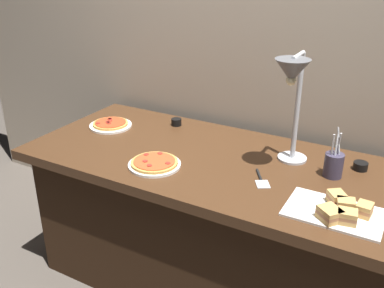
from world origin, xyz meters
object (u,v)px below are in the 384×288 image
object	(u,v)px
pizza_plate_center	(154,163)
serving_spatula	(261,180)
pizza_plate_front	(111,125)
utensil_holder	(334,164)
sauce_cup_near	(176,122)
sandwich_platter	(339,211)
sauce_cup_far	(361,166)
heat_lamp	(293,83)

from	to	relation	value
pizza_plate_center	serving_spatula	bearing A→B (deg)	13.20
pizza_plate_front	pizza_plate_center	xyz separation A→B (m)	(0.50, -0.29, 0.00)
utensil_holder	sauce_cup_near	bearing A→B (deg)	168.52
pizza_plate_front	sandwich_platter	bearing A→B (deg)	-12.43
pizza_plate_front	serving_spatula	distance (m)	1.00
sauce_cup_near	pizza_plate_center	bearing A→B (deg)	-70.12
sauce_cup_far	utensil_holder	size ratio (longest dim) A/B	0.29
utensil_holder	serving_spatula	xyz separation A→B (m)	(-0.27, -0.19, -0.06)
heat_lamp	pizza_plate_front	world-z (taller)	heat_lamp
utensil_holder	sandwich_platter	bearing A→B (deg)	-73.02
pizza_plate_center	sauce_cup_near	xyz separation A→B (m)	(-0.18, 0.50, 0.01)
sandwich_platter	serving_spatula	world-z (taller)	sandwich_platter
utensil_holder	heat_lamp	bearing A→B (deg)	-170.46
pizza_plate_front	pizza_plate_center	distance (m)	0.58
sandwich_platter	utensil_holder	distance (m)	0.33
pizza_plate_front	utensil_holder	bearing A→B (deg)	0.59
heat_lamp	serving_spatula	distance (m)	0.44
sandwich_platter	sauce_cup_far	bearing A→B (deg)	89.53
pizza_plate_center	serving_spatula	distance (m)	0.50
heat_lamp	pizza_plate_front	xyz separation A→B (m)	(-1.04, 0.02, -0.40)
pizza_plate_center	sandwich_platter	world-z (taller)	sandwich_platter
pizza_plate_center	serving_spatula	size ratio (longest dim) A/B	1.53
sauce_cup_far	utensil_holder	xyz separation A→B (m)	(-0.10, -0.13, 0.04)
sauce_cup_near	utensil_holder	distance (m)	0.95
pizza_plate_center	sauce_cup_far	xyz separation A→B (m)	(0.85, 0.44, 0.01)
sauce_cup_near	serving_spatula	distance (m)	0.77
heat_lamp	utensil_holder	xyz separation A→B (m)	(0.21, 0.04, -0.35)
utensil_holder	serving_spatula	world-z (taller)	utensil_holder
sandwich_platter	utensil_holder	xyz separation A→B (m)	(-0.09, 0.31, 0.04)
pizza_plate_front	pizza_plate_center	world-z (taller)	same
pizza_plate_center	utensil_holder	world-z (taller)	utensil_holder
pizza_plate_center	heat_lamp	bearing A→B (deg)	26.52
pizza_plate_front	sauce_cup_near	world-z (taller)	sauce_cup_near
heat_lamp	sauce_cup_near	xyz separation A→B (m)	(-0.72, 0.22, -0.39)
heat_lamp	sauce_cup_far	world-z (taller)	heat_lamp
serving_spatula	heat_lamp	bearing A→B (deg)	70.45
pizza_plate_front	pizza_plate_center	bearing A→B (deg)	-30.39
sauce_cup_far	serving_spatula	size ratio (longest dim) A/B	0.41
sauce_cup_near	heat_lamp	bearing A→B (deg)	-17.28
pizza_plate_center	pizza_plate_front	bearing A→B (deg)	149.61
heat_lamp	pizza_plate_center	xyz separation A→B (m)	(-0.54, -0.27, -0.40)
pizza_plate_front	sandwich_platter	world-z (taller)	sandwich_platter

